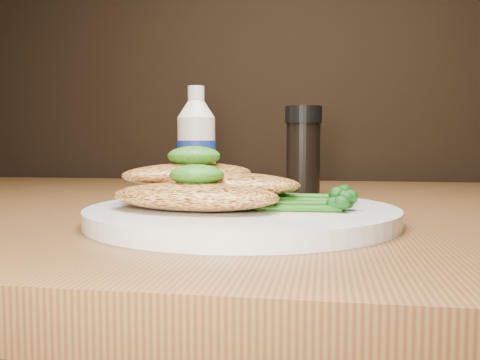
# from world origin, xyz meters

# --- Properties ---
(plate) EXTENTS (0.29, 0.29, 0.02)m
(plate) POSITION_xyz_m (0.06, 0.89, 0.76)
(plate) COLOR white
(plate) RESTS_ON dining_table
(chicken_front) EXTENTS (0.16, 0.10, 0.02)m
(chicken_front) POSITION_xyz_m (0.02, 0.85, 0.78)
(chicken_front) COLOR #E6A449
(chicken_front) RESTS_ON plate
(chicken_mid) EXTENTS (0.16, 0.10, 0.02)m
(chicken_mid) POSITION_xyz_m (0.04, 0.89, 0.79)
(chicken_mid) COLOR #E6A449
(chicken_mid) RESTS_ON plate
(chicken_back) EXTENTS (0.16, 0.15, 0.02)m
(chicken_back) POSITION_xyz_m (0.00, 0.92, 0.79)
(chicken_back) COLOR #E6A449
(chicken_back) RESTS_ON plate
(pesto_front) EXTENTS (0.06, 0.06, 0.02)m
(pesto_front) POSITION_xyz_m (0.03, 0.86, 0.80)
(pesto_front) COLOR #093508
(pesto_front) RESTS_ON chicken_front
(pesto_back) EXTENTS (0.05, 0.05, 0.02)m
(pesto_back) POSITION_xyz_m (0.01, 0.92, 0.81)
(pesto_back) COLOR #093508
(pesto_back) RESTS_ON chicken_back
(broccolini_bundle) EXTENTS (0.14, 0.11, 0.02)m
(broccolini_bundle) POSITION_xyz_m (0.11, 0.89, 0.78)
(broccolini_bundle) COLOR #1E5813
(broccolini_bundle) RESTS_ON plate
(mayo_bottle) EXTENTS (0.07, 0.07, 0.15)m
(mayo_bottle) POSITION_xyz_m (-0.04, 1.12, 0.83)
(mayo_bottle) COLOR silver
(mayo_bottle) RESTS_ON dining_table
(pepper_grinder) EXTENTS (0.06, 0.06, 0.13)m
(pepper_grinder) POSITION_xyz_m (0.11, 1.15, 0.81)
(pepper_grinder) COLOR black
(pepper_grinder) RESTS_ON dining_table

